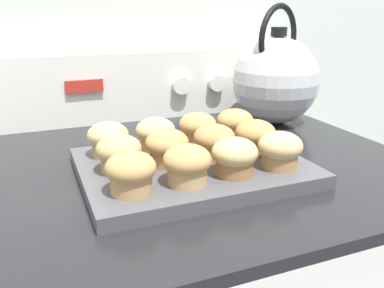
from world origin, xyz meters
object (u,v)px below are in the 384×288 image
Objects in this scene: muffin_r0_c0 at (131,172)px; muffin_r2_c1 at (156,134)px; muffin_r0_c3 at (280,150)px; muffin_r0_c2 at (235,156)px; muffin_pan at (192,167)px; tea_kettle at (276,79)px; muffin_r1_c3 at (255,136)px; muffin_r2_c0 at (108,139)px; muffin_r2_c2 at (196,128)px; muffin_r2_c3 at (235,124)px; muffin_r0_c1 at (187,164)px; muffin_r1_c0 at (119,153)px; muffin_r1_c1 at (167,147)px; muffin_r1_c2 at (214,141)px.

muffin_r2_c1 is at bearing 61.93° from muffin_r0_c0.
muffin_r0_c2 is at bearing 179.93° from muffin_r0_c3.
muffin_r2_c1 is (-0.07, 0.15, 0.00)m from muffin_r0_c2.
tea_kettle is at bearing 36.18° from muffin_pan.
muffin_r1_c3 and muffin_r2_c0 have the same top height.
tea_kettle is at bearing 28.08° from muffin_r2_c2.
muffin_r2_c2 is 1.00× the size of muffin_r2_c3.
muffin_r2_c1 is 0.16m from muffin_r2_c3.
muffin_r0_c1 is at bearing -153.34° from muffin_r1_c3.
muffin_r0_c1 is 0.25× the size of tea_kettle.
tea_kettle reaches higher than muffin_r1_c0.
tea_kettle is at bearing 32.56° from muffin_r1_c1.
muffin_r1_c0 is at bearing 88.73° from muffin_r0_c0.
muffin_r2_c1 is 0.25× the size of tea_kettle.
muffin_r0_c2 is 0.18m from muffin_r2_c3.
muffin_r2_c2 is at bearing 63.47° from muffin_r0_c1.
muffin_r1_c1 is 0.18m from muffin_r2_c3.
muffin_r2_c2 is (-0.08, 0.08, 0.00)m from muffin_r1_c3.
muffin_r1_c1 is at bearing 45.74° from muffin_r0_c0.
muffin_r0_c0 is 1.00× the size of muffin_r2_c2.
muffin_r2_c1 is at bearing -157.02° from tea_kettle.
muffin_r1_c2 is at bearing 179.28° from muffin_r1_c3.
muffin_r1_c3 is at bearing 26.66° from muffin_r0_c1.
muffin_r0_c1 is 0.16m from muffin_r0_c3.
muffin_pan is 5.17× the size of muffin_r1_c2.
tea_kettle is at bearing 50.43° from muffin_r1_c3.
muffin_r2_c0 is at bearing -179.55° from muffin_r2_c3.
muffin_r2_c1 is at bearing 42.81° from muffin_r1_c0.
muffin_r1_c3 is 0.11m from muffin_r2_c2.
muffin_r1_c0 is at bearing -161.63° from muffin_r2_c3.
muffin_r2_c2 is (0.08, 0.08, 0.00)m from muffin_r1_c1.
muffin_r2_c3 is at bearing 45.08° from muffin_r0_c1.
tea_kettle is (0.26, 0.14, 0.05)m from muffin_r2_c2.
muffin_r0_c3 is at bearing -121.67° from tea_kettle.
muffin_r1_c3 is (0.12, -0.00, 0.04)m from muffin_pan.
muffin_r1_c2 is at bearing -45.26° from muffin_r2_c1.
muffin_r1_c0 is 1.00× the size of muffin_r1_c2.
muffin_r2_c0 is (-0.24, 0.08, 0.00)m from muffin_r1_c3.
muffin_r1_c3 is at bearing -0.72° from muffin_r1_c2.
tea_kettle is at bearing 37.84° from muffin_r2_c3.
muffin_r2_c2 is at bearing 88.55° from muffin_r0_c2.
muffin_pan is 0.15m from muffin_r2_c3.
muffin_r1_c3 and muffin_r2_c3 have the same top height.
muffin_r2_c0 is at bearing 135.25° from muffin_r0_c2.
muffin_r2_c3 is at bearing 62.03° from muffin_r0_c2.
muffin_r1_c3 is at bearing 43.42° from muffin_r0_c2.
muffin_r1_c2 is at bearing -91.23° from muffin_r2_c2.
muffin_r1_c3 is at bearing -1.05° from muffin_pan.
muffin_r0_c3 is 0.22m from muffin_r2_c1.
muffin_r0_c2 is (0.16, 0.00, 0.00)m from muffin_r0_c0.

